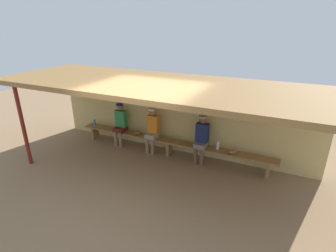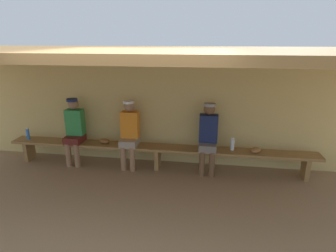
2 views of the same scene
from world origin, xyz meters
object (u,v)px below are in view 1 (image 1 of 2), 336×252
(baseball_glove_tan, at_px, (138,132))
(water_bottle_blue, at_px, (95,122))
(player_with_sunglasses, at_px, (201,137))
(baseball_glove_worn, at_px, (233,152))
(player_shirtless_tan, at_px, (120,122))
(support_post, at_px, (23,126))
(player_in_red, at_px, (152,128))
(water_bottle_clear, at_px, (218,145))
(bench, at_px, (169,143))

(baseball_glove_tan, bearing_deg, water_bottle_blue, -154.15)
(player_with_sunglasses, height_order, baseball_glove_worn, player_with_sunglasses)
(player_shirtless_tan, height_order, water_bottle_blue, player_shirtless_tan)
(support_post, distance_m, player_in_red, 3.45)
(baseball_glove_worn, bearing_deg, baseball_glove_tan, 127.90)
(player_with_sunglasses, height_order, baseball_glove_tan, player_with_sunglasses)
(water_bottle_clear, bearing_deg, baseball_glove_tan, -179.53)
(player_shirtless_tan, height_order, baseball_glove_tan, player_shirtless_tan)
(bench, relative_size, player_in_red, 4.46)
(player_shirtless_tan, relative_size, water_bottle_clear, 5.69)
(player_in_red, relative_size, water_bottle_blue, 5.44)
(bench, distance_m, baseball_glove_worn, 1.85)
(bench, height_order, player_shirtless_tan, player_shirtless_tan)
(player_shirtless_tan, height_order, player_with_sunglasses, same)
(bench, distance_m, baseball_glove_tan, 1.08)
(player_in_red, distance_m, baseball_glove_tan, 0.58)
(player_shirtless_tan, relative_size, player_in_red, 1.00)
(bench, xyz_separation_m, baseball_glove_worn, (1.84, -0.01, 0.12))
(player_with_sunglasses, xyz_separation_m, water_bottle_clear, (0.46, 0.03, -0.17))
(bench, xyz_separation_m, player_with_sunglasses, (0.96, 0.00, 0.36))
(player_shirtless_tan, xyz_separation_m, player_in_red, (1.14, 0.00, 0.00))
(player_in_red, xyz_separation_m, baseball_glove_tan, (-0.53, 0.01, -0.24))
(player_with_sunglasses, relative_size, water_bottle_clear, 5.69)
(baseball_glove_tan, bearing_deg, water_bottle_clear, 25.62)
(support_post, relative_size, water_bottle_blue, 8.90)
(water_bottle_clear, height_order, water_bottle_blue, water_bottle_blue)
(player_with_sunglasses, distance_m, water_bottle_clear, 0.49)
(bench, height_order, water_bottle_blue, water_bottle_blue)
(support_post, relative_size, baseball_glove_worn, 9.17)
(player_shirtless_tan, relative_size, baseball_glove_worn, 5.60)
(support_post, height_order, baseball_glove_worn, support_post)
(bench, distance_m, player_in_red, 0.66)
(support_post, distance_m, baseball_glove_worn, 5.55)
(player_with_sunglasses, xyz_separation_m, baseball_glove_tan, (-2.04, 0.01, -0.24))
(support_post, relative_size, player_in_red, 1.64)
(player_in_red, bearing_deg, water_bottle_blue, -179.84)
(bench, distance_m, water_bottle_clear, 1.43)
(baseball_glove_worn, bearing_deg, player_with_sunglasses, 127.48)
(support_post, bearing_deg, bench, 32.76)
(player_with_sunglasses, bearing_deg, baseball_glove_tan, 179.61)
(player_shirtless_tan, height_order, baseball_glove_worn, player_shirtless_tan)
(bench, relative_size, baseball_glove_tan, 25.00)
(support_post, xyz_separation_m, water_bottle_blue, (0.54, 2.10, -0.52))
(player_in_red, xyz_separation_m, water_bottle_blue, (-2.17, -0.01, -0.17))
(player_with_sunglasses, distance_m, baseball_glove_worn, 0.91)
(player_shirtless_tan, distance_m, player_in_red, 1.14)
(water_bottle_clear, xyz_separation_m, water_bottle_blue, (-4.14, -0.04, 0.01))
(baseball_glove_tan, bearing_deg, player_shirtless_tan, -153.54)
(baseball_glove_tan, bearing_deg, bench, 24.22)
(bench, xyz_separation_m, water_bottle_blue, (-2.72, -0.00, 0.19))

